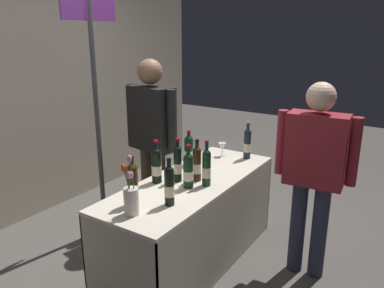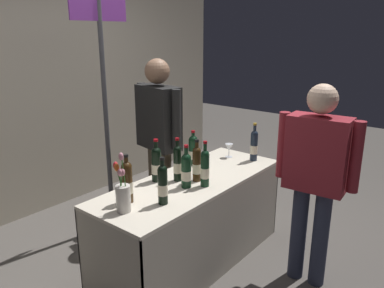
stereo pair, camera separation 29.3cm
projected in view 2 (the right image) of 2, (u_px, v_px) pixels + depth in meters
The scene contains 17 objects.
ground_plane at pixel (192, 260), 3.23m from camera, with size 12.00×12.00×0.00m, color #514C47.
back_partition at pixel (51, 82), 4.01m from camera, with size 5.17×0.12×2.74m, color #B2A893.
tasting_table at pixel (192, 206), 3.09m from camera, with size 1.75×0.65×0.74m.
featured_wine_bottle at pixel (163, 184), 2.56m from camera, with size 0.07×0.07×0.34m.
display_bottle_0 at pixel (156, 163), 2.96m from camera, with size 0.08×0.08×0.34m.
display_bottle_1 at pixel (127, 182), 2.59m from camera, with size 0.08×0.08×0.35m.
display_bottle_2 at pixel (186, 170), 2.84m from camera, with size 0.08×0.08×0.34m.
display_bottle_3 at pixel (254, 145), 3.44m from camera, with size 0.07×0.07×0.35m.
display_bottle_4 at pixel (193, 150), 3.33m from camera, with size 0.08×0.08×0.31m.
display_bottle_5 at pixel (205, 168), 2.86m from camera, with size 0.07×0.07×0.36m.
display_bottle_6 at pixel (177, 163), 2.96m from camera, with size 0.07×0.07×0.35m.
display_bottle_7 at pixel (197, 163), 2.96m from camera, with size 0.07×0.07×0.34m.
wine_glass_near_vendor at pixel (229, 148), 3.55m from camera, with size 0.07×0.07×0.13m.
flower_vase at pixel (123, 194), 2.46m from camera, with size 0.10×0.10×0.41m.
vendor_presenter at pixel (159, 130), 3.53m from camera, with size 0.29×0.62×1.66m.
taster_foreground_right at pixel (316, 170), 2.73m from camera, with size 0.24×0.60×1.54m.
booth_signpost at pixel (104, 89), 3.43m from camera, with size 0.59×0.04×2.19m.
Camera 2 is at (-2.18, -1.77, 1.88)m, focal length 35.30 mm.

